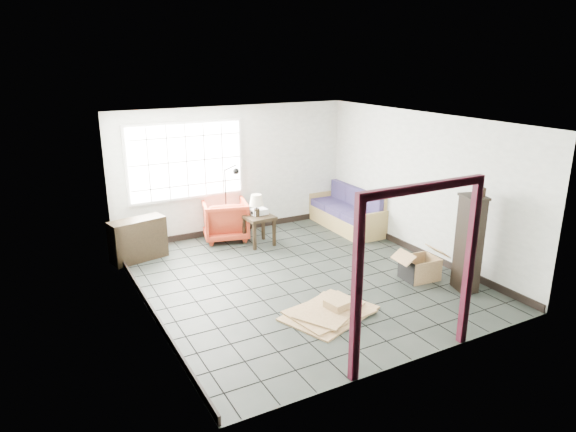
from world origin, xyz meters
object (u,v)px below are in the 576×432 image
armchair (225,218)px  tall_shelf (469,243)px  futon_sofa (348,214)px  side_table (259,221)px

armchair → tall_shelf: (2.44, -4.00, 0.34)m
futon_sofa → side_table: 2.13m
armchair → side_table: size_ratio=1.49×
futon_sofa → tall_shelf: (-0.13, -3.40, 0.47)m
armchair → side_table: bearing=139.8°
armchair → tall_shelf: size_ratio=0.57×
futon_sofa → armchair: size_ratio=2.22×
futon_sofa → tall_shelf: 3.43m
side_table → tall_shelf: 3.92m
futon_sofa → side_table: bearing=-178.1°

